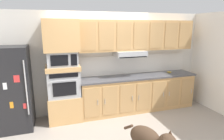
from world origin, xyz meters
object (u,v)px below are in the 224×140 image
(refrigerator, at_px, (12,89))
(built_in_oven, at_px, (64,83))
(screwdriver, at_px, (169,72))
(dog, at_px, (150,140))
(microwave, at_px, (62,58))

(refrigerator, xyz_separation_m, built_in_oven, (1.06, 0.07, 0.02))
(refrigerator, relative_size, built_in_oven, 2.51)
(refrigerator, distance_m, screwdriver, 3.89)
(refrigerator, relative_size, dog, 1.76)
(microwave, height_order, dog, microwave)
(dog, bearing_deg, built_in_oven, -174.16)
(built_in_oven, distance_m, microwave, 0.56)
(built_in_oven, height_order, dog, built_in_oven)
(microwave, bearing_deg, built_in_oven, 179.23)
(built_in_oven, distance_m, screwdriver, 2.83)
(refrigerator, height_order, screwdriver, refrigerator)
(refrigerator, bearing_deg, built_in_oven, 3.65)
(microwave, height_order, screwdriver, microwave)
(microwave, bearing_deg, screwdriver, 1.33)
(built_in_oven, relative_size, screwdriver, 4.15)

